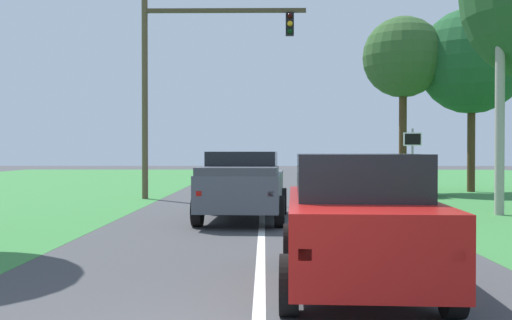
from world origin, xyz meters
TOP-DOWN VIEW (x-y plane):
  - ground_plane at (0.00, 9.74)m, footprint 120.00×120.00m
  - red_suv_near at (1.36, 3.09)m, footprint 2.28×4.76m
  - pickup_truck_lead at (-0.52, 11.08)m, footprint 2.54×5.02m
  - traffic_light at (-3.13, 18.42)m, footprint 6.56×0.40m
  - keep_moving_sign at (4.93, 14.27)m, footprint 0.60×0.09m
  - oak_tree_right at (9.76, 22.65)m, footprint 4.93×4.93m
  - crossing_suv_far at (4.97, 19.88)m, footprint 4.37×2.21m
  - utility_pole_right at (7.11, 12.58)m, footprint 0.28×0.28m
  - extra_tree_2 at (6.57, 22.67)m, footprint 3.77×3.77m

SIDE VIEW (x-z plane):
  - ground_plane at x=0.00m, z-range 0.00..0.00m
  - crossing_suv_far at x=4.97m, z-range 0.04..1.80m
  - pickup_truck_lead at x=-0.52m, z-range 0.04..1.94m
  - red_suv_near at x=1.36m, z-range 0.05..1.94m
  - keep_moving_sign at x=4.93m, z-range 0.37..3.02m
  - utility_pole_right at x=7.11m, z-range 0.00..8.61m
  - traffic_light at x=-3.13m, z-range 1.20..9.31m
  - oak_tree_right at x=9.76m, z-range 1.81..10.40m
  - extra_tree_2 at x=6.57m, z-range 2.17..10.37m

